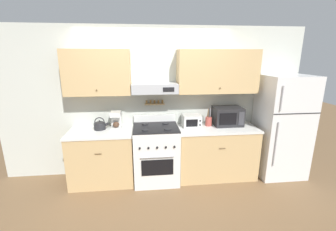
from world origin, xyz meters
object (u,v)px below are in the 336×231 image
coffee_maker (116,120)px  microwave (227,116)px  tea_kettle (100,125)px  stove_range (156,153)px  toaster_oven (192,121)px  utensil_crock (209,121)px  refrigerator (282,126)px

coffee_maker → microwave: 1.91m
tea_kettle → stove_range: bearing=-9.1°
tea_kettle → toaster_oven: bearing=-0.1°
toaster_oven → stove_range: bearing=-167.0°
tea_kettle → coffee_maker: bearing=5.9°
coffee_maker → toaster_oven: size_ratio=0.96×
tea_kettle → utensil_crock: size_ratio=0.79×
stove_range → tea_kettle: tea_kettle is taller
refrigerator → coffee_maker: (-2.84, 0.18, 0.16)m
refrigerator → tea_kettle: bearing=177.2°
coffee_maker → stove_range: bearing=-15.0°
tea_kettle → utensil_crock: utensil_crock is taller
coffee_maker → utensil_crock: bearing=-1.0°
refrigerator → coffee_maker: size_ratio=6.10×
utensil_crock → refrigerator: bearing=-6.9°
tea_kettle → microwave: microwave is taller
stove_range → toaster_oven: size_ratio=3.54×
toaster_oven → utensil_crock: bearing=0.3°
refrigerator → toaster_oven: (-1.56, 0.15, 0.11)m
coffee_maker → tea_kettle: bearing=-174.1°
tea_kettle → utensil_crock: 1.84m
refrigerator → stove_range: bearing=179.8°
stove_range → toaster_oven: (0.62, 0.14, 0.51)m
utensil_crock → toaster_oven: utensil_crock is taller
coffee_maker → utensil_crock: size_ratio=0.93×
stove_range → utensil_crock: size_ratio=3.45×
tea_kettle → microwave: size_ratio=0.51×
utensil_crock → microwave: bearing=3.0°
tea_kettle → coffee_maker: (0.26, 0.03, 0.07)m
stove_range → utensil_crock: utensil_crock is taller
refrigerator → toaster_oven: 1.58m
coffee_maker → utensil_crock: utensil_crock is taller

